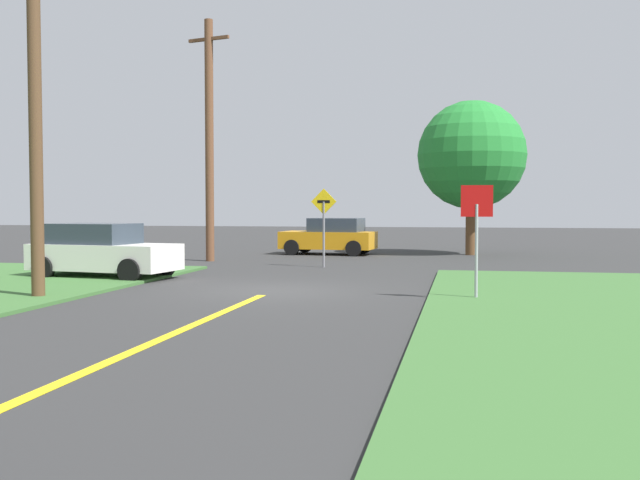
{
  "coord_description": "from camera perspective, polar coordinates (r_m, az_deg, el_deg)",
  "views": [
    {
      "loc": [
        4.69,
        -17.54,
        2.09
      ],
      "look_at": [
        0.57,
        3.26,
        1.14
      ],
      "focal_mm": 40.74,
      "sensor_mm": 36.0,
      "label": 1
    }
  ],
  "objects": [
    {
      "name": "car_approaching_junction",
      "position": [
        32.26,
        0.82,
        0.29
      ],
      "size": [
        4.26,
        2.41,
        1.62
      ],
      "rotation": [
        0.0,
        0.0,
        3.05
      ],
      "color": "orange",
      "rests_on": "ground"
    },
    {
      "name": "parked_car_near_building",
      "position": [
        22.33,
        -16.76,
        -0.84
      ],
      "size": [
        4.49,
        2.49,
        1.62
      ],
      "rotation": [
        0.0,
        0.0,
        -0.14
      ],
      "color": "white",
      "rests_on": "ground"
    },
    {
      "name": "lane_stripe_center",
      "position": [
        10.84,
        -14.85,
        -8.61
      ],
      "size": [
        0.2,
        14.0,
        0.01
      ],
      "primitive_type": "cube",
      "color": "yellow",
      "rests_on": "ground"
    },
    {
      "name": "direction_sign",
      "position": [
        25.29,
        0.3,
        1.71
      ],
      "size": [
        0.91,
        0.08,
        2.75
      ],
      "color": "slate",
      "rests_on": "ground"
    },
    {
      "name": "stop_sign",
      "position": [
        16.56,
        12.21,
        1.52
      ],
      "size": [
        0.7,
        0.07,
        2.59
      ],
      "rotation": [
        0.0,
        0.0,
        3.16
      ],
      "color": "#9EA0A8",
      "rests_on": "ground"
    },
    {
      "name": "utility_pole_near",
      "position": [
        17.83,
        -21.48,
        10.04
      ],
      "size": [
        1.77,
        0.58,
        8.68
      ],
      "color": "brown",
      "rests_on": "ground"
    },
    {
      "name": "ground_plane",
      "position": [
        18.28,
        -3.75,
        -4.0
      ],
      "size": [
        120.0,
        120.0,
        0.0
      ],
      "primitive_type": "plane",
      "color": "#2F2F2F"
    },
    {
      "name": "oak_tree_left",
      "position": [
        32.7,
        11.83,
        6.54
      ],
      "size": [
        4.74,
        4.74,
        6.77
      ],
      "color": "brown",
      "rests_on": "ground"
    },
    {
      "name": "utility_pole_mid",
      "position": [
        28.68,
        -8.69,
        7.88
      ],
      "size": [
        1.77,
        0.56,
        9.32
      ],
      "color": "brown",
      "rests_on": "ground"
    }
  ]
}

